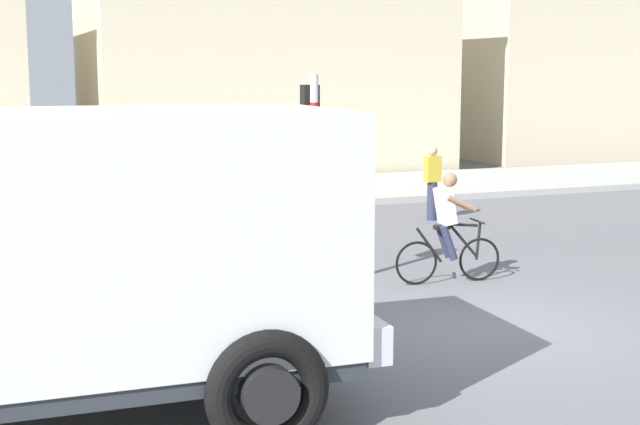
{
  "coord_description": "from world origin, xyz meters",
  "views": [
    {
      "loc": [
        -6.06,
        -9.61,
        3.25
      ],
      "look_at": [
        -1.3,
        2.5,
        1.2
      ],
      "focal_mm": 50.48,
      "sensor_mm": 36.0,
      "label": 1
    }
  ],
  "objects_px": {
    "cyclist": "(448,228)",
    "traffic_light_pole": "(312,152)",
    "truck_foreground": "(59,248)",
    "pedestrian_near_kerb": "(432,182)"
  },
  "relations": [
    {
      "from": "cyclist",
      "to": "traffic_light_pole",
      "type": "height_order",
      "value": "traffic_light_pole"
    },
    {
      "from": "traffic_light_pole",
      "to": "pedestrian_near_kerb",
      "type": "xyz_separation_m",
      "value": [
        4.71,
        4.94,
        -1.22
      ]
    },
    {
      "from": "cyclist",
      "to": "pedestrian_near_kerb",
      "type": "height_order",
      "value": "cyclist"
    },
    {
      "from": "traffic_light_pole",
      "to": "cyclist",
      "type": "bearing_deg",
      "value": -11.13
    },
    {
      "from": "cyclist",
      "to": "truck_foreground",
      "type": "bearing_deg",
      "value": -149.04
    },
    {
      "from": "cyclist",
      "to": "pedestrian_near_kerb",
      "type": "distance_m",
      "value": 5.96
    },
    {
      "from": "traffic_light_pole",
      "to": "pedestrian_near_kerb",
      "type": "distance_m",
      "value": 6.94
    },
    {
      "from": "cyclist",
      "to": "traffic_light_pole",
      "type": "relative_size",
      "value": 0.54
    },
    {
      "from": "pedestrian_near_kerb",
      "to": "truck_foreground",
      "type": "bearing_deg",
      "value": -134.09
    },
    {
      "from": "traffic_light_pole",
      "to": "truck_foreground",
      "type": "bearing_deg",
      "value": -134.64
    }
  ]
}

